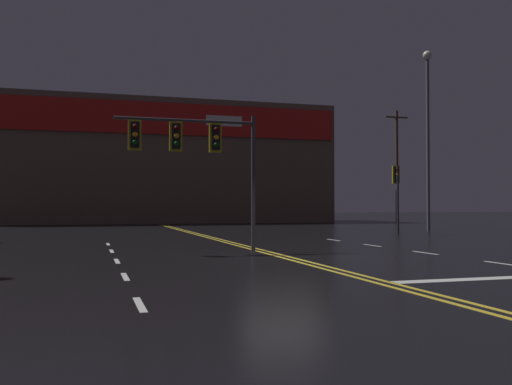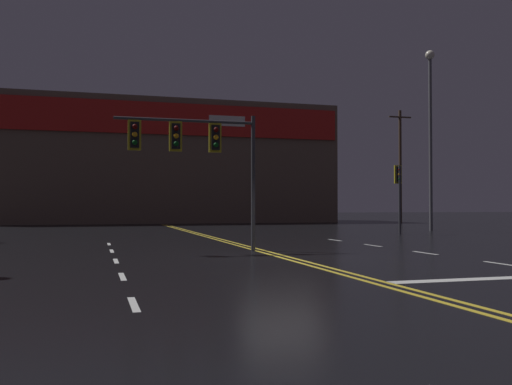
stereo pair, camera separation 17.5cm
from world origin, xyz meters
name	(u,v)px [view 2 (the right image)]	position (x,y,z in m)	size (l,w,h in m)	color
ground_plane	(283,257)	(0.00, 0.00, 0.00)	(200.00, 200.00, 0.00)	black
road_markings	(326,259)	(0.92, -1.15, 0.00)	(14.51, 60.00, 0.01)	gold
traffic_signal_median	(193,144)	(-2.33, 2.47, 3.58)	(4.73, 0.36, 4.62)	#38383D
traffic_signal_corner_northeast	(399,183)	(10.33, 11.07, 2.73)	(0.42, 0.36, 3.72)	#38383D
streetlight_far_left	(430,118)	(14.15, 13.89, 6.87)	(0.56, 0.56, 10.98)	#59595E
building_backdrop	(155,164)	(0.00, 36.96, 5.41)	(32.28, 10.23, 10.78)	brown
utility_pole_row	(134,151)	(-2.46, 29.29, 5.85)	(45.22, 0.26, 12.29)	#4C3828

